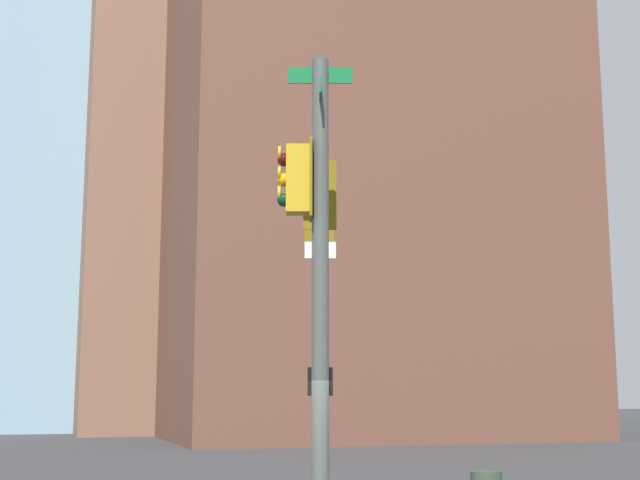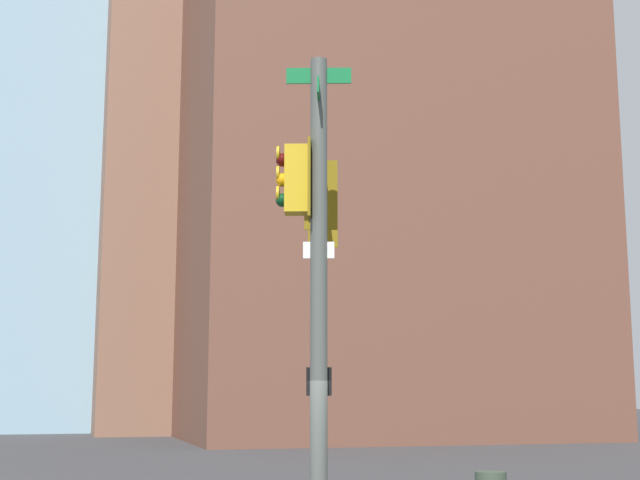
# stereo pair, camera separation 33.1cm
# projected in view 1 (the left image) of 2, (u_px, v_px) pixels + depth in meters

# --- Properties ---
(signal_pole_assembly) EXTENTS (2.10, 5.10, 7.22)m
(signal_pole_assembly) POSITION_uv_depth(u_px,v_px,m) (317.00, 240.00, 14.08)
(signal_pole_assembly) COLOR #4C514C
(signal_pole_assembly) RESTS_ON ground_plane
(building_brick_midblock) EXTENTS (16.89, 15.67, 46.37)m
(building_brick_midblock) POSITION_uv_depth(u_px,v_px,m) (43.00, 98.00, 65.00)
(building_brick_midblock) COLOR #4C3328
(building_brick_midblock) RESTS_ON ground_plane
(building_glass_tower) EXTENTS (27.10, 28.72, 61.21)m
(building_glass_tower) POSITION_uv_depth(u_px,v_px,m) (151.00, 31.00, 71.74)
(building_glass_tower) COLOR #8CB2C6
(building_glass_tower) RESTS_ON ground_plane
(building_brick_farside) EXTENTS (16.31, 14.84, 54.34)m
(building_brick_farside) POSITION_uv_depth(u_px,v_px,m) (215.00, 18.00, 60.89)
(building_brick_farside) COLOR #845B47
(building_brick_farside) RESTS_ON ground_plane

